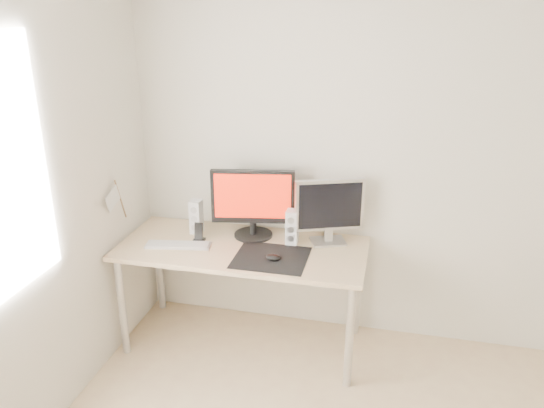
{
  "coord_description": "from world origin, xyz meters",
  "views": [
    {
      "loc": [
        -0.03,
        -1.61,
        2.2
      ],
      "look_at": [
        -0.75,
        1.46,
        1.01
      ],
      "focal_mm": 35.0,
      "sensor_mm": 36.0,
      "label": 1
    }
  ],
  "objects_px": {
    "speaker_right": "(292,227)",
    "phone_dock": "(199,236)",
    "second_monitor": "(329,208)",
    "keyboard": "(178,245)",
    "mouse": "(273,257)",
    "main_monitor": "(253,201)",
    "desk": "(242,257)",
    "speaker_left": "(196,217)"
  },
  "relations": [
    {
      "from": "main_monitor",
      "to": "phone_dock",
      "type": "height_order",
      "value": "main_monitor"
    },
    {
      "from": "mouse",
      "to": "second_monitor",
      "type": "distance_m",
      "value": 0.5
    },
    {
      "from": "desk",
      "to": "second_monitor",
      "type": "xyz_separation_m",
      "value": [
        0.53,
        0.19,
        0.32
      ]
    },
    {
      "from": "speaker_right",
      "to": "phone_dock",
      "type": "relative_size",
      "value": 1.81
    },
    {
      "from": "desk",
      "to": "speaker_left",
      "type": "relative_size",
      "value": 6.88
    },
    {
      "from": "desk",
      "to": "second_monitor",
      "type": "bearing_deg",
      "value": 19.4
    },
    {
      "from": "mouse",
      "to": "desk",
      "type": "relative_size",
      "value": 0.06
    },
    {
      "from": "mouse",
      "to": "speaker_left",
      "type": "height_order",
      "value": "speaker_left"
    },
    {
      "from": "desk",
      "to": "keyboard",
      "type": "distance_m",
      "value": 0.43
    },
    {
      "from": "mouse",
      "to": "main_monitor",
      "type": "distance_m",
      "value": 0.45
    },
    {
      "from": "speaker_right",
      "to": "keyboard",
      "type": "xyz_separation_m",
      "value": [
        -0.71,
        -0.21,
        -0.11
      ]
    },
    {
      "from": "main_monitor",
      "to": "speaker_left",
      "type": "bearing_deg",
      "value": -176.23
    },
    {
      "from": "mouse",
      "to": "keyboard",
      "type": "bearing_deg",
      "value": 174.9
    },
    {
      "from": "desk",
      "to": "mouse",
      "type": "bearing_deg",
      "value": -31.34
    },
    {
      "from": "mouse",
      "to": "desk",
      "type": "bearing_deg",
      "value": 148.66
    },
    {
      "from": "keyboard",
      "to": "desk",
      "type": "bearing_deg",
      "value": 12.29
    },
    {
      "from": "mouse",
      "to": "main_monitor",
      "type": "height_order",
      "value": "main_monitor"
    },
    {
      "from": "mouse",
      "to": "second_monitor",
      "type": "relative_size",
      "value": 0.23
    },
    {
      "from": "mouse",
      "to": "main_monitor",
      "type": "bearing_deg",
      "value": 123.62
    },
    {
      "from": "speaker_right",
      "to": "phone_dock",
      "type": "distance_m",
      "value": 0.62
    },
    {
      "from": "speaker_right",
      "to": "phone_dock",
      "type": "bearing_deg",
      "value": -170.43
    },
    {
      "from": "mouse",
      "to": "speaker_right",
      "type": "relative_size",
      "value": 0.42
    },
    {
      "from": "speaker_right",
      "to": "keyboard",
      "type": "relative_size",
      "value": 0.54
    },
    {
      "from": "phone_dock",
      "to": "second_monitor",
      "type": "bearing_deg",
      "value": 11.6
    },
    {
      "from": "phone_dock",
      "to": "desk",
      "type": "bearing_deg",
      "value": -3.18
    },
    {
      "from": "mouse",
      "to": "desk",
      "type": "distance_m",
      "value": 0.3
    },
    {
      "from": "second_monitor",
      "to": "phone_dock",
      "type": "relative_size",
      "value": 3.39
    },
    {
      "from": "second_monitor",
      "to": "keyboard",
      "type": "bearing_deg",
      "value": -163.61
    },
    {
      "from": "mouse",
      "to": "phone_dock",
      "type": "relative_size",
      "value": 0.76
    },
    {
      "from": "desk",
      "to": "speaker_right",
      "type": "distance_m",
      "value": 0.38
    },
    {
      "from": "main_monitor",
      "to": "keyboard",
      "type": "bearing_deg",
      "value": -149.24
    },
    {
      "from": "main_monitor",
      "to": "speaker_right",
      "type": "distance_m",
      "value": 0.31
    },
    {
      "from": "main_monitor",
      "to": "second_monitor",
      "type": "relative_size",
      "value": 1.26
    },
    {
      "from": "desk",
      "to": "main_monitor",
      "type": "bearing_deg",
      "value": 80.25
    },
    {
      "from": "keyboard",
      "to": "phone_dock",
      "type": "relative_size",
      "value": 3.38
    },
    {
      "from": "mouse",
      "to": "speaker_right",
      "type": "distance_m",
      "value": 0.29
    },
    {
      "from": "second_monitor",
      "to": "phone_dock",
      "type": "xyz_separation_m",
      "value": [
        -0.83,
        -0.17,
        -0.2
      ]
    },
    {
      "from": "keyboard",
      "to": "phone_dock",
      "type": "distance_m",
      "value": 0.15
    },
    {
      "from": "keyboard",
      "to": "main_monitor",
      "type": "bearing_deg",
      "value": 30.76
    },
    {
      "from": "speaker_right",
      "to": "main_monitor",
      "type": "bearing_deg",
      "value": 169.23
    },
    {
      "from": "mouse",
      "to": "speaker_right",
      "type": "xyz_separation_m",
      "value": [
        0.06,
        0.27,
        0.1
      ]
    },
    {
      "from": "main_monitor",
      "to": "second_monitor",
      "type": "distance_m",
      "value": 0.51
    }
  ]
}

